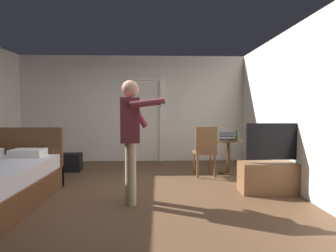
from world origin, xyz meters
The scene contains 11 objects.
ground_plane centered at (0.00, 0.00, 0.00)m, with size 6.26×6.26×0.00m, color brown.
wall_back centered at (0.00, 2.91, 1.34)m, with size 5.87×0.12×2.67m, color silver.
wall_right centered at (2.88, 0.00, 1.34)m, with size 0.12×5.93×2.67m, color silver.
doorway_frame centered at (0.29, 2.83, 1.22)m, with size 0.93×0.08×2.13m.
tv_flatscreen centered at (2.52, 0.08, 0.32)m, with size 1.15×0.40×1.11m.
side_table centered at (2.08, 1.37, 0.47)m, with size 0.57×0.57×0.70m.
laptop centered at (2.04, 1.33, 0.75)m, with size 0.38×0.39×0.16m.
bottle_on_table centered at (2.22, 1.29, 0.82)m, with size 0.06×0.06×0.28m.
wooden_chair centered at (1.56, 1.16, 0.54)m, with size 0.45×0.45×0.99m.
person_blue_shirt centered at (0.25, -0.30, 1.01)m, with size 0.69×0.58×1.74m.
suitcase_dark centered at (-1.30, 1.72, 0.19)m, with size 0.55×0.29×0.38m, color black.
Camera 1 is at (0.63, -4.21, 1.34)m, focal length 29.60 mm.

